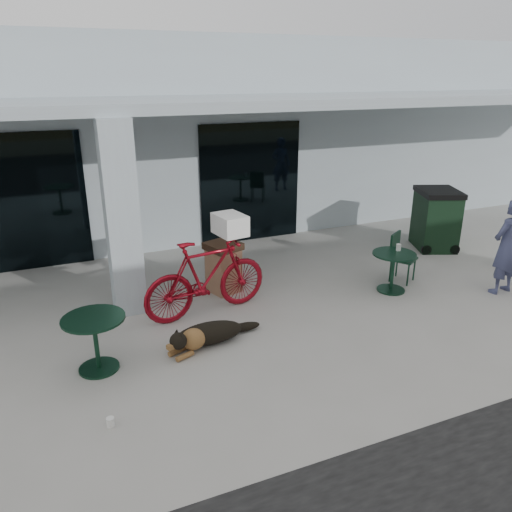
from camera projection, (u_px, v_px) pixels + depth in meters
name	position (u px, v px, depth m)	size (l,w,h in m)	color
ground	(269.00, 358.00, 6.93)	(80.00, 80.00, 0.00)	#ABA8A2
building	(139.00, 131.00, 13.48)	(22.00, 7.00, 4.50)	#9DA9B2
storefront_glass_left	(11.00, 204.00, 9.58)	(2.80, 0.06, 2.70)	black
storefront_glass_right	(251.00, 183.00, 11.42)	(2.40, 0.06, 2.70)	black
column	(122.00, 220.00, 7.82)	(0.50, 0.50, 3.12)	#9DA9B2
overhang	(187.00, 103.00, 8.92)	(22.00, 2.80, 0.18)	#9DA9B2
bicycle	(206.00, 277.00, 8.01)	(0.61, 2.15, 1.29)	maroon
laundry_basket	(230.00, 224.00, 7.95)	(0.56, 0.41, 0.33)	white
dog	(209.00, 332.00, 7.23)	(1.16, 0.39, 0.39)	black
cup_near_dog	(111.00, 422.00, 5.58)	(0.09, 0.09, 0.11)	white
cafe_table_near	(96.00, 344.00, 6.55)	(0.82, 0.82, 0.77)	#133624
cafe_table_far	(393.00, 272.00, 8.96)	(0.77, 0.77, 0.72)	#133624
cafe_chair_far_a	(404.00, 258.00, 9.34)	(0.42, 0.46, 0.93)	#133624
person	(507.00, 247.00, 8.74)	(0.63, 0.41, 1.72)	#41476E
cup_on_table	(399.00, 247.00, 8.95)	(0.09, 0.09, 0.12)	white
trash_receptacle	(224.00, 267.00, 8.91)	(0.54, 0.54, 0.92)	#8E654A
wheeled_bin	(436.00, 219.00, 11.09)	(0.82, 1.04, 1.33)	black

